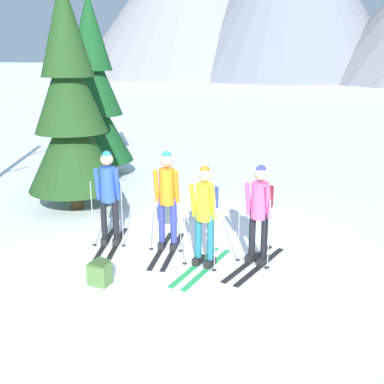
% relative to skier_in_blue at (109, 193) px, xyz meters
% --- Properties ---
extents(ground_plane, '(400.00, 400.00, 0.00)m').
position_rel_skier_in_blue_xyz_m(ground_plane, '(1.25, 0.12, -1.00)').
color(ground_plane, white).
extents(skier_in_blue, '(0.92, 1.79, 1.77)m').
position_rel_skier_in_blue_xyz_m(skier_in_blue, '(0.00, 0.00, 0.00)').
color(skier_in_blue, black).
rests_on(skier_in_blue, ground).
extents(skier_in_orange, '(0.70, 1.71, 1.81)m').
position_rel_skier_in_blue_xyz_m(skier_in_orange, '(1.07, 0.23, 0.03)').
color(skier_in_orange, black).
rests_on(skier_in_orange, ground).
extents(skier_in_yellow, '(0.61, 1.72, 1.72)m').
position_rel_skier_in_blue_xyz_m(skier_in_yellow, '(1.94, -0.16, -0.03)').
color(skier_in_yellow, green).
rests_on(skier_in_yellow, ground).
extents(skier_in_pink, '(0.62, 1.75, 1.70)m').
position_rel_skier_in_blue_xyz_m(skier_in_pink, '(2.73, 0.29, -0.05)').
color(skier_in_pink, black).
rests_on(skier_in_pink, ground).
extents(pine_tree_near, '(2.09, 2.09, 5.05)m').
position_rel_skier_in_blue_xyz_m(pine_tree_near, '(-3.15, 4.15, 1.31)').
color(pine_tree_near, '#51381E').
rests_on(pine_tree_near, ground).
extents(pine_tree_mid, '(2.06, 2.06, 4.98)m').
position_rel_skier_in_blue_xyz_m(pine_tree_mid, '(-1.89, 1.51, 1.28)').
color(pine_tree_mid, '#51381E').
rests_on(pine_tree_mid, ground).
extents(backpack_on_snow_front, '(0.32, 0.28, 0.38)m').
position_rel_skier_in_blue_xyz_m(backpack_on_snow_front, '(0.72, -1.42, -0.81)').
color(backpack_on_snow_front, '#4C7238').
rests_on(backpack_on_snow_front, ground).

